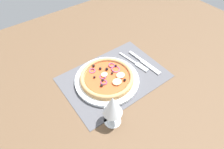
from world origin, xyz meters
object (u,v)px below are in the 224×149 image
Objects in this scene: plate at (107,80)px; pizza at (107,77)px; fork at (135,62)px; wine_glass at (113,106)px; knife at (144,62)px.

pizza is at bearing 150.64° from plate.
pizza is at bearing -94.58° from fork.
wine_glass is (9.67, 17.29, 9.12)cm from plate.
plate is 1.77cm from pizza.
plate is 1.57× the size of fork.
knife is at bearing -153.05° from wine_glass.
pizza is 1.18× the size of knife.
plate is at bearing -29.36° from pizza.
pizza is 17.60cm from fork.
knife is 36.01cm from wine_glass.
plate reaches higher than knife.
wine_glass is at bearing -64.38° from fork.
plate is 1.41× the size of knife.
knife is at bearing 45.63° from fork.
pizza reaches higher than plate.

